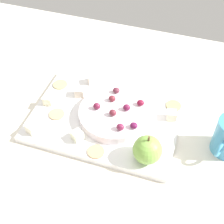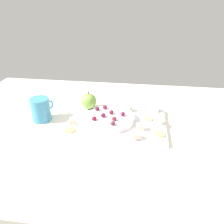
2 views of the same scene
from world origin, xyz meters
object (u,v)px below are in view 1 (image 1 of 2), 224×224
at_px(cracker_1, 57,114).
at_px(cracker_2, 174,106).
at_px(platter, 105,119).
at_px(cheese_cube_3, 80,92).
at_px(grape_3, 97,107).
at_px(grape_5, 141,103).
at_px(grape_2, 112,98).
at_px(grape_7, 116,90).
at_px(grape_1, 120,127).
at_px(cheese_cube_0, 92,79).
at_px(grape_4, 127,107).
at_px(cracker_0, 60,84).
at_px(cheese_cube_4, 172,115).
at_px(cheese_cube_5, 77,136).
at_px(cracker_3, 96,152).
at_px(cheese_cube_1, 32,128).
at_px(cheese_cube_2, 48,99).
at_px(apple_whole, 147,150).
at_px(grape_0, 113,113).
at_px(serving_dish, 116,114).

height_order(cracker_1, cracker_2, same).
xyz_separation_m(platter, cheese_cube_3, (-0.09, 0.06, 0.02)).
height_order(grape_3, grape_5, grape_3).
height_order(grape_2, grape_7, same).
xyz_separation_m(platter, grape_1, (0.06, -0.05, 0.04)).
relative_size(cheese_cube_0, cracker_2, 0.60).
bearing_deg(grape_4, cracker_0, 165.16).
distance_m(platter, cheese_cube_4, 0.17).
height_order(cheese_cube_5, cracker_1, cheese_cube_5).
xyz_separation_m(cheese_cube_0, cracker_3, (0.10, -0.23, -0.01)).
bearing_deg(cheese_cube_0, cracker_1, -106.80).
bearing_deg(cheese_cube_3, grape_5, -2.37).
bearing_deg(cracker_3, cheese_cube_3, 122.93).
height_order(cheese_cube_1, grape_4, grape_4).
bearing_deg(cheese_cube_2, apple_whole, -17.95).
distance_m(cracker_3, grape_5, 0.18).
distance_m(platter, grape_4, 0.07).
relative_size(cheese_cube_0, grape_7, 1.30).
height_order(cheese_cube_5, grape_7, grape_7).
bearing_deg(grape_0, cracker_1, -170.83).
height_order(apple_whole, grape_3, apple_whole).
relative_size(cracker_3, grape_7, 2.17).
bearing_deg(grape_1, cracker_2, 53.25).
bearing_deg(grape_7, cracker_2, 7.92).
bearing_deg(grape_3, cheese_cube_3, 141.40).
xyz_separation_m(cracker_0, grape_4, (0.22, -0.06, 0.03)).
relative_size(apple_whole, cracker_1, 1.67).
distance_m(cracker_0, cracker_3, 0.26).
height_order(apple_whole, cheese_cube_2, apple_whole).
height_order(apple_whole, cracker_3, apple_whole).
xyz_separation_m(cheese_cube_2, grape_4, (0.21, 0.02, 0.02)).
bearing_deg(grape_3, cheese_cube_4, 15.10).
distance_m(cracker_2, grape_3, 0.21).
height_order(apple_whole, cracker_2, apple_whole).
relative_size(cheese_cube_2, grape_3, 1.30).
relative_size(cracker_3, grape_3, 2.17).
relative_size(cracker_3, grape_4, 2.17).
height_order(cheese_cube_0, grape_4, grape_4).
distance_m(serving_dish, grape_0, 0.03).
bearing_deg(cheese_cube_4, cheese_cube_0, 164.56).
relative_size(cheese_cube_4, cheese_cube_5, 1.00).
relative_size(cheese_cube_0, grape_3, 1.30).
distance_m(cheese_cube_3, grape_1, 0.18).
xyz_separation_m(cheese_cube_2, grape_7, (0.17, 0.07, 0.02)).
xyz_separation_m(platter, apple_whole, (0.13, -0.09, 0.04)).
xyz_separation_m(platter, cheese_cube_0, (-0.08, 0.12, 0.02)).
bearing_deg(grape_4, grape_2, 156.07).
bearing_deg(cheese_cube_1, cracker_1, 65.16).
height_order(cheese_cube_1, cracker_2, cheese_cube_1).
xyz_separation_m(grape_1, grape_5, (0.03, 0.10, -0.00)).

